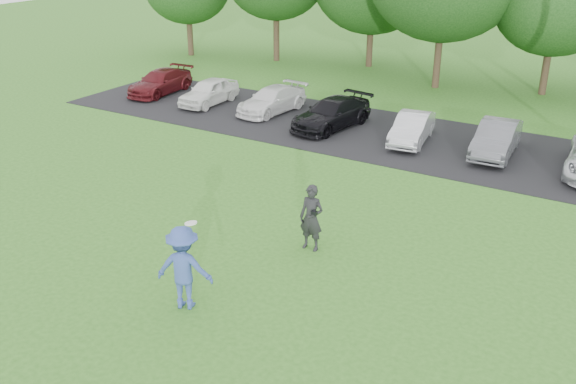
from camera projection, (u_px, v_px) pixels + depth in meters
ground at (212, 293)px, 15.12m from camera, size 100.00×100.00×0.00m
parking_lot at (411, 140)px, 25.34m from camera, size 32.00×6.50×0.03m
frisbee_player at (184, 268)px, 14.24m from camera, size 1.46×1.14×2.19m
camera_bystander at (311, 218)px, 16.78m from camera, size 0.67×0.45×1.81m
parked_cars at (424, 127)px, 24.91m from camera, size 28.25×4.81×1.24m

